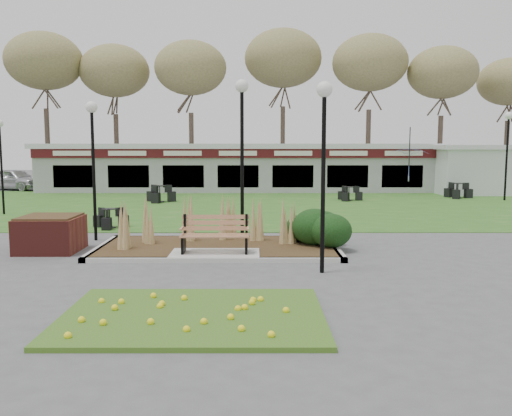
{
  "coord_description": "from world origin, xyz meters",
  "views": [
    {
      "loc": [
        1.0,
        -13.08,
        2.76
      ],
      "look_at": [
        1.02,
        2.0,
        1.03
      ],
      "focal_mm": 38.0,
      "sensor_mm": 36.0,
      "label": 1
    }
  ],
  "objects_px": {
    "lamp_post_near_left": "(324,135)",
    "lamp_post_mid_left": "(0,146)",
    "patio_umbrella": "(409,164)",
    "lamp_post_near_right": "(242,123)",
    "lamp_post_mid_right": "(93,140)",
    "bistro_set_b": "(160,197)",
    "park_bench": "(215,234)",
    "brick_planter": "(50,233)",
    "bistro_set_c": "(349,196)",
    "car_black": "(69,175)",
    "service_hut": "(473,169)",
    "lamp_post_far_right": "(508,136)",
    "bistro_set_a": "(110,221)",
    "food_pavilion": "(239,167)",
    "car_silver": "(15,179)",
    "bistro_set_d": "(458,193)"
  },
  "relations": [
    {
      "from": "bistro_set_a",
      "to": "car_silver",
      "type": "height_order",
      "value": "car_silver"
    },
    {
      "from": "brick_planter",
      "to": "bistro_set_c",
      "type": "relative_size",
      "value": 1.14
    },
    {
      "from": "park_bench",
      "to": "lamp_post_near_right",
      "type": "xyz_separation_m",
      "value": [
        0.6,
        2.95,
        2.85
      ]
    },
    {
      "from": "brick_planter",
      "to": "car_black",
      "type": "relative_size",
      "value": 0.34
    },
    {
      "from": "park_bench",
      "to": "bistro_set_c",
      "type": "xyz_separation_m",
      "value": [
        5.75,
        13.99,
        -0.34
      ]
    },
    {
      "from": "brick_planter",
      "to": "car_black",
      "type": "bearing_deg",
      "value": 107.87
    },
    {
      "from": "service_hut",
      "to": "patio_umbrella",
      "type": "bearing_deg",
      "value": -176.12
    },
    {
      "from": "lamp_post_near_right",
      "to": "lamp_post_mid_left",
      "type": "bearing_deg",
      "value": 150.72
    },
    {
      "from": "lamp_post_mid_left",
      "to": "bistro_set_a",
      "type": "relative_size",
      "value": 3.12
    },
    {
      "from": "park_bench",
      "to": "car_silver",
      "type": "height_order",
      "value": "car_silver"
    },
    {
      "from": "brick_planter",
      "to": "lamp_post_far_right",
      "type": "relative_size",
      "value": 0.34
    },
    {
      "from": "lamp_post_near_right",
      "to": "lamp_post_mid_right",
      "type": "distance_m",
      "value": 4.37
    },
    {
      "from": "service_hut",
      "to": "lamp_post_far_right",
      "type": "relative_size",
      "value": 0.99
    },
    {
      "from": "lamp_post_mid_right",
      "to": "bistro_set_b",
      "type": "xyz_separation_m",
      "value": [
        -0.0,
        10.79,
        -2.66
      ]
    },
    {
      "from": "service_hut",
      "to": "car_black",
      "type": "xyz_separation_m",
      "value": [
        -25.58,
        6.82,
        -0.72
      ]
    },
    {
      "from": "car_black",
      "to": "lamp_post_near_right",
      "type": "bearing_deg",
      "value": -139.0
    },
    {
      "from": "bistro_set_b",
      "to": "bistro_set_c",
      "type": "distance_m",
      "value": 9.49
    },
    {
      "from": "bistro_set_c",
      "to": "car_black",
      "type": "xyz_separation_m",
      "value": [
        -17.83,
        10.58,
        0.48
      ]
    },
    {
      "from": "brick_planter",
      "to": "car_black",
      "type": "xyz_separation_m",
      "value": [
        -7.68,
        23.82,
        0.25
      ]
    },
    {
      "from": "brick_planter",
      "to": "lamp_post_near_right",
      "type": "relative_size",
      "value": 0.32
    },
    {
      "from": "brick_planter",
      "to": "lamp_post_mid_left",
      "type": "relative_size",
      "value": 0.39
    },
    {
      "from": "park_bench",
      "to": "food_pavilion",
      "type": "height_order",
      "value": "food_pavilion"
    },
    {
      "from": "food_pavilion",
      "to": "car_silver",
      "type": "relative_size",
      "value": 6.15
    },
    {
      "from": "brick_planter",
      "to": "car_black",
      "type": "distance_m",
      "value": 25.03
    },
    {
      "from": "food_pavilion",
      "to": "patio_umbrella",
      "type": "relative_size",
      "value": 8.91
    },
    {
      "from": "lamp_post_mid_left",
      "to": "bistro_set_d",
      "type": "height_order",
      "value": "lamp_post_mid_left"
    },
    {
      "from": "food_pavilion",
      "to": "bistro_set_b",
      "type": "distance_m",
      "value": 7.57
    },
    {
      "from": "lamp_post_far_right",
      "to": "patio_umbrella",
      "type": "xyz_separation_m",
      "value": [
        -3.93,
        3.46,
        -1.52
      ]
    },
    {
      "from": "lamp_post_near_left",
      "to": "lamp_post_mid_left",
      "type": "relative_size",
      "value": 1.08
    },
    {
      "from": "lamp_post_far_right",
      "to": "car_silver",
      "type": "xyz_separation_m",
      "value": [
        -27.82,
        6.72,
        -2.57
      ]
    },
    {
      "from": "food_pavilion",
      "to": "lamp_post_near_right",
      "type": "distance_m",
      "value": 16.89
    },
    {
      "from": "bistro_set_a",
      "to": "bistro_set_d",
      "type": "xyz_separation_m",
      "value": [
        15.66,
        10.51,
        0.05
      ]
    },
    {
      "from": "bistro_set_c",
      "to": "lamp_post_mid_left",
      "type": "bearing_deg",
      "value": -159.64
    },
    {
      "from": "food_pavilion",
      "to": "park_bench",
      "type": "bearing_deg",
      "value": -90.0
    },
    {
      "from": "bistro_set_b",
      "to": "car_silver",
      "type": "distance_m",
      "value": 12.87
    },
    {
      "from": "service_hut",
      "to": "bistro_set_d",
      "type": "relative_size",
      "value": 2.97
    },
    {
      "from": "bistro_set_a",
      "to": "bistro_set_d",
      "type": "height_order",
      "value": "bistro_set_d"
    },
    {
      "from": "lamp_post_mid_left",
      "to": "park_bench",
      "type": "bearing_deg",
      "value": -42.57
    },
    {
      "from": "service_hut",
      "to": "bistro_set_a",
      "type": "height_order",
      "value": "service_hut"
    },
    {
      "from": "park_bench",
      "to": "bistro_set_a",
      "type": "relative_size",
      "value": 1.39
    },
    {
      "from": "lamp_post_mid_right",
      "to": "service_hut",
      "type": "bearing_deg",
      "value": 41.68
    },
    {
      "from": "lamp_post_mid_right",
      "to": "bistro_set_c",
      "type": "bearing_deg",
      "value": 50.71
    },
    {
      "from": "patio_umbrella",
      "to": "service_hut",
      "type": "bearing_deg",
      "value": 3.88
    },
    {
      "from": "bistro_set_c",
      "to": "brick_planter",
      "type": "bearing_deg",
      "value": -127.48
    },
    {
      "from": "lamp_post_mid_right",
      "to": "bistro_set_a",
      "type": "xyz_separation_m",
      "value": [
        -0.2,
        2.32,
        -2.71
      ]
    },
    {
      "from": "patio_umbrella",
      "to": "lamp_post_near_right",
      "type": "bearing_deg",
      "value": -122.17
    },
    {
      "from": "bistro_set_c",
      "to": "bistro_set_d",
      "type": "height_order",
      "value": "bistro_set_d"
    },
    {
      "from": "patio_umbrella",
      "to": "bistro_set_b",
      "type": "bearing_deg",
      "value": -162.38
    },
    {
      "from": "car_silver",
      "to": "car_black",
      "type": "xyz_separation_m",
      "value": [
        2.05,
        3.82,
        0.05
      ]
    },
    {
      "from": "bistro_set_d",
      "to": "lamp_post_mid_left",
      "type": "bearing_deg",
      "value": -161.98
    }
  ]
}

